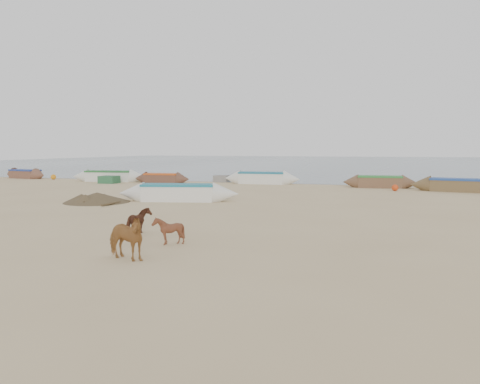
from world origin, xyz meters
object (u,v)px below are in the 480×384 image
object	(u,v)px
calf_front	(168,231)
near_canoe	(178,193)
calf_right	(139,221)
cow_adult	(124,238)

from	to	relation	value
calf_front	near_canoe	world-z (taller)	near_canoe
calf_right	near_canoe	xyz separation A→B (m)	(-2.93, 9.30, 0.04)
calf_front	near_canoe	xyz separation A→B (m)	(-4.63, 10.56, 0.04)
calf_front	calf_right	size ratio (longest dim) A/B	0.99
calf_front	near_canoe	size ratio (longest dim) A/B	0.13
cow_adult	near_canoe	size ratio (longest dim) A/B	0.21
near_canoe	calf_right	bearing A→B (deg)	-86.39
near_canoe	calf_front	bearing A→B (deg)	-80.20
cow_adult	calf_front	distance (m)	2.11
cow_adult	calf_front	xyz separation A→B (m)	(0.21, 2.09, -0.16)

